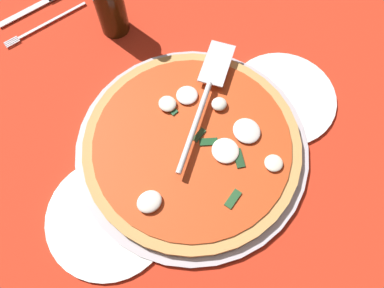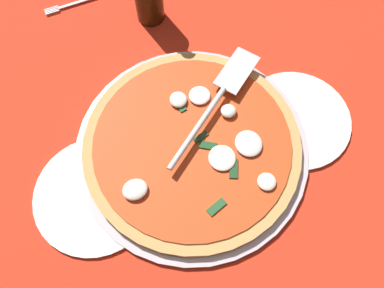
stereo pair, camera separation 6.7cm
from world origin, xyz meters
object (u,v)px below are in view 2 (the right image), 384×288
dinner_plate_right (96,195)px  pizza_server (216,101)px  pizza (193,144)px  dinner_plate_left (295,119)px

dinner_plate_right → pizza_server: bearing=-161.3°
pizza → pizza_server: bearing=-138.3°
dinner_plate_right → pizza: size_ratio=0.55×
dinner_plate_left → dinner_plate_right: same height
pizza → pizza_server: 8.75cm
pizza → pizza_server: (-6.26, -5.57, 2.53)cm
dinner_plate_left → dinner_plate_right: (38.81, 2.16, 0.00)cm
dinner_plate_left → dinner_plate_right: bearing=3.2°
pizza → pizza_server: size_ratio=1.65×
dinner_plate_right → pizza_server: 26.66cm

